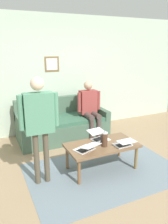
% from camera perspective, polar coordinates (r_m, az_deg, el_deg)
% --- Properties ---
extents(ground_plane, '(7.68, 7.68, 0.00)m').
position_cam_1_polar(ground_plane, '(3.86, 5.45, -14.61)').
color(ground_plane, '#9A7E5F').
extents(area_rug, '(2.48, 1.62, 0.01)m').
position_cam_1_polar(area_rug, '(3.81, 5.24, -14.96)').
color(area_rug, slate).
rests_on(area_rug, ground_plane).
extents(back_wall, '(7.04, 0.11, 2.70)m').
position_cam_1_polar(back_wall, '(5.35, -6.25, 9.57)').
color(back_wall, '#B1C3AD').
rests_on(back_wall, ground_plane).
extents(couch, '(1.94, 0.89, 0.88)m').
position_cam_1_polar(couch, '(4.98, -5.67, -3.34)').
color(couch, '#455F4C').
rests_on(couch, ground_plane).
extents(coffee_table, '(1.17, 0.63, 0.45)m').
position_cam_1_polar(coffee_table, '(3.70, 4.62, -8.97)').
color(coffee_table, brown).
rests_on(coffee_table, ground_plane).
extents(laptop_left, '(0.33, 0.37, 0.14)m').
position_cam_1_polar(laptop_left, '(3.86, 3.86, -6.34)').
color(laptop_left, silver).
rests_on(laptop_left, coffee_table).
extents(laptop_center, '(0.40, 0.42, 0.14)m').
position_cam_1_polar(laptop_center, '(3.44, 0.63, -9.27)').
color(laptop_center, silver).
rests_on(laptop_center, coffee_table).
extents(laptop_right, '(0.29, 0.31, 0.11)m').
position_cam_1_polar(laptop_right, '(3.65, 10.28, -8.03)').
color(laptop_right, silver).
rests_on(laptop_right, coffee_table).
extents(french_press, '(0.12, 0.10, 0.27)m').
position_cam_1_polar(french_press, '(3.57, 5.30, -7.01)').
color(french_press, '#4C3323').
rests_on(french_press, coffee_table).
extents(person_standing, '(0.57, 0.20, 1.61)m').
position_cam_1_polar(person_standing, '(3.16, -11.51, -1.54)').
color(person_standing, brown).
rests_on(person_standing, ground_plane).
extents(person_seated, '(0.55, 0.51, 1.28)m').
position_cam_1_polar(person_seated, '(4.86, 1.46, 1.48)').
color(person_seated, '#4A3B37').
rests_on(person_seated, ground_plane).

